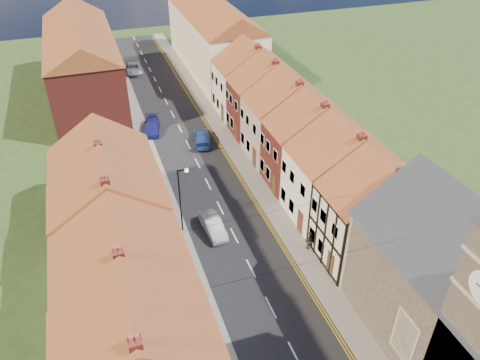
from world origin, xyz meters
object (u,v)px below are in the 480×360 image
(church, at_px, (472,283))
(lamppost, at_px, (181,197))
(car_mid, at_px, (213,226))
(car_far, at_px, (152,127))
(car_distant, at_px, (133,68))
(pedestrian_right, at_px, (309,240))
(car_far_b, at_px, (202,137))

(church, distance_m, lamppost, 21.38)
(car_mid, xyz_separation_m, car_far, (-1.70, 19.30, -0.00))
(car_far, bearing_deg, car_distant, 100.56)
(car_distant, relative_size, pedestrian_right, 3.01)
(car_mid, xyz_separation_m, car_distant, (-0.95, 38.50, 0.03))
(car_distant, xyz_separation_m, pedestrian_right, (7.55, -43.00, 0.25))
(lamppost, height_order, car_far_b, lamppost)
(church, bearing_deg, car_distant, 102.28)
(church, height_order, car_distant, church)
(car_distant, bearing_deg, pedestrian_right, -79.41)
(car_distant, bearing_deg, car_far, -91.60)
(church, relative_size, car_mid, 3.89)
(car_far, distance_m, car_distant, 19.21)
(car_mid, xyz_separation_m, car_far_b, (3.10, 14.94, 0.04))
(car_far, xyz_separation_m, pedestrian_right, (8.30, -23.81, 0.29))
(pedestrian_right, height_order, car_far_b, pedestrian_right)
(car_far_b, bearing_deg, pedestrian_right, 114.22)
(lamppost, bearing_deg, car_far_b, 68.86)
(car_mid, height_order, pedestrian_right, pedestrian_right)
(car_mid, xyz_separation_m, pedestrian_right, (6.60, -4.50, 0.28))
(car_far, height_order, pedestrian_right, pedestrian_right)
(pedestrian_right, bearing_deg, car_far_b, -61.81)
(car_far, bearing_deg, pedestrian_right, -57.98)
(car_mid, relative_size, car_far, 0.89)
(lamppost, distance_m, car_far, 18.60)
(lamppost, distance_m, pedestrian_right, 10.76)
(church, distance_m, car_far_b, 32.07)
(church, xyz_separation_m, car_far, (-12.56, 35.04, -5.24))
(lamppost, height_order, pedestrian_right, lamppost)
(car_mid, relative_size, car_distant, 0.81)
(car_far, distance_m, car_far_b, 6.49)
(church, bearing_deg, car_far_b, 104.19)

